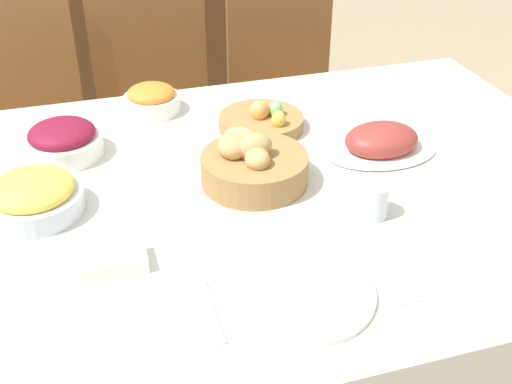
# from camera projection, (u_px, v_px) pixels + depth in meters

# --- Properties ---
(dining_table) EXTENTS (1.79, 1.17, 0.73)m
(dining_table) POSITION_uv_depth(u_px,v_px,m) (239.00, 309.00, 1.64)
(dining_table) COLOR silver
(dining_table) RESTS_ON ground
(chair_far_center) EXTENTS (0.43, 0.43, 0.95)m
(chair_far_center) POSITION_uv_depth(u_px,v_px,m) (160.00, 108.00, 2.32)
(chair_far_center) COLOR brown
(chair_far_center) RESTS_ON ground
(chair_far_right) EXTENTS (0.44, 0.44, 0.95)m
(chair_far_right) POSITION_uv_depth(u_px,v_px,m) (290.00, 92.00, 2.44)
(chair_far_right) COLOR brown
(chair_far_right) RESTS_ON ground
(chair_far_left) EXTENTS (0.46, 0.46, 0.95)m
(chair_far_left) POSITION_uv_depth(u_px,v_px,m) (21.00, 125.00, 2.21)
(chair_far_left) COLOR brown
(chair_far_left) RESTS_ON ground
(sideboard) EXTENTS (1.38, 0.44, 0.97)m
(sideboard) POSITION_uv_depth(u_px,v_px,m) (134.00, 33.00, 3.12)
(sideboard) COLOR brown
(sideboard) RESTS_ON ground
(bread_basket) EXTENTS (0.24, 0.24, 0.12)m
(bread_basket) POSITION_uv_depth(u_px,v_px,m) (253.00, 164.00, 1.44)
(bread_basket) COLOR #9E7542
(bread_basket) RESTS_ON dining_table
(egg_basket) EXTENTS (0.22, 0.22, 0.08)m
(egg_basket) POSITION_uv_depth(u_px,v_px,m) (262.00, 120.00, 1.68)
(egg_basket) COLOR #9E7542
(egg_basket) RESTS_ON dining_table
(ham_platter) EXTENTS (0.29, 0.20, 0.08)m
(ham_platter) POSITION_uv_depth(u_px,v_px,m) (381.00, 142.00, 1.58)
(ham_platter) COLOR white
(ham_platter) RESTS_ON dining_table
(carrot_bowl) EXTENTS (0.16, 0.16, 0.08)m
(carrot_bowl) POSITION_uv_depth(u_px,v_px,m) (152.00, 99.00, 1.77)
(carrot_bowl) COLOR white
(carrot_bowl) RESTS_ON dining_table
(pineapple_bowl) EXTENTS (0.21, 0.21, 0.09)m
(pineapple_bowl) POSITION_uv_depth(u_px,v_px,m) (33.00, 196.00, 1.34)
(pineapple_bowl) COLOR silver
(pineapple_bowl) RESTS_ON dining_table
(beet_salad_bowl) EXTENTS (0.19, 0.19, 0.09)m
(beet_salad_bowl) POSITION_uv_depth(u_px,v_px,m) (63.00, 140.00, 1.55)
(beet_salad_bowl) COLOR white
(beet_salad_bowl) RESTS_ON dining_table
(dinner_plate) EXTENTS (0.27, 0.27, 0.01)m
(dinner_plate) POSITION_uv_depth(u_px,v_px,m) (300.00, 292.00, 1.14)
(dinner_plate) COLOR white
(dinner_plate) RESTS_ON dining_table
(fork) EXTENTS (0.01, 0.16, 0.00)m
(fork) POSITION_uv_depth(u_px,v_px,m) (213.00, 311.00, 1.10)
(fork) COLOR silver
(fork) RESTS_ON dining_table
(knife) EXTENTS (0.01, 0.16, 0.00)m
(knife) POSITION_uv_depth(u_px,v_px,m) (382.00, 276.00, 1.18)
(knife) COLOR silver
(knife) RESTS_ON dining_table
(spoon) EXTENTS (0.01, 0.16, 0.00)m
(spoon) POSITION_uv_depth(u_px,v_px,m) (396.00, 273.00, 1.19)
(spoon) COLOR silver
(spoon) RESTS_ON dining_table
(drinking_cup) EXTENTS (0.06, 0.06, 0.07)m
(drinking_cup) POSITION_uv_depth(u_px,v_px,m) (373.00, 200.00, 1.34)
(drinking_cup) COLOR silver
(drinking_cup) RESTS_ON dining_table
(butter_dish) EXTENTS (0.12, 0.08, 0.03)m
(butter_dish) POSITION_uv_depth(u_px,v_px,m) (114.00, 260.00, 1.20)
(butter_dish) COLOR white
(butter_dish) RESTS_ON dining_table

